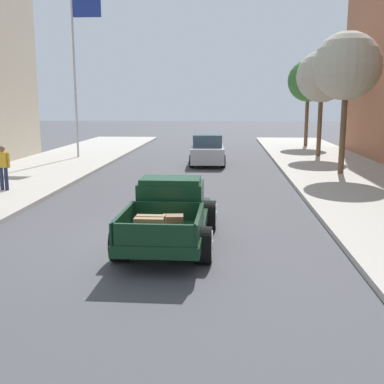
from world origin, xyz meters
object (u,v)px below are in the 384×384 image
Objects in this scene: hotrod_truck_dark_green at (171,211)px; street_tree_farthest at (308,81)px; street_tree_third at (322,77)px; flagpole at (78,59)px; street_tree_second at (347,67)px; pedestrian_sidewalk_left at (3,165)px; car_background_silver at (207,150)px.

street_tree_farthest is at bearing 73.48° from hotrod_truck_dark_green.
street_tree_third is at bearing 68.72° from hotrod_truck_dark_green.
flagpole is 16.49m from street_tree_farthest.
flagpole is at bearing -150.45° from street_tree_farthest.
street_tree_second reaches higher than street_tree_third.
street_tree_third is at bearing -92.72° from street_tree_farthest.
pedestrian_sidewalk_left is 0.26× the size of street_tree_second.
flagpole is at bearing 158.43° from street_tree_second.
hotrod_truck_dark_green is 19.41m from street_tree_third.
car_background_silver is at bearing -154.14° from street_tree_third.
street_tree_second is (6.26, -3.78, 4.13)m from car_background_silver.
street_tree_third is at bearing 41.44° from pedestrian_sidewalk_left.
hotrod_truck_dark_green is 0.54× the size of flagpole.
car_background_silver reaches higher than hotrod_truck_dark_green.
street_tree_third reaches higher than car_background_silver.
street_tree_third is at bearing 6.21° from flagpole.
car_background_silver is at bearing -125.07° from street_tree_farthest.
street_tree_farthest reaches higher than pedestrian_sidewalk_left.
pedestrian_sidewalk_left is at bearing -88.58° from flagpole.
flagpole is at bearing 91.42° from pedestrian_sidewalk_left.
pedestrian_sidewalk_left is at bearing -158.95° from street_tree_second.
hotrod_truck_dark_green is 0.79× the size of street_tree_second.
street_tree_third is (13.74, 12.13, 3.70)m from pedestrian_sidewalk_left.
car_background_silver is at bearing 51.21° from pedestrian_sidewalk_left.
flagpole reaches higher than street_tree_third.
street_tree_second is 6.96m from street_tree_third.
flagpole reaches higher than car_background_silver.
car_background_silver is 8.40m from street_tree_second.
street_tree_second is 1.02× the size of street_tree_farthest.
flagpole is at bearing -173.79° from street_tree_third.
street_tree_farthest is at bearing 54.93° from car_background_silver.
car_background_silver is 11.50m from pedestrian_sidewalk_left.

